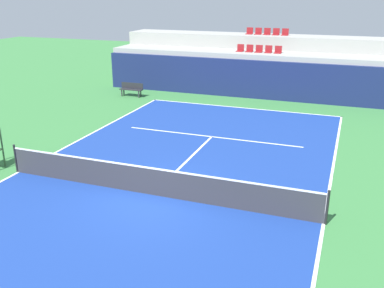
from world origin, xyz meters
TOP-DOWN VIEW (x-y plane):
  - ground_plane at (0.00, 0.00)m, footprint 80.00×80.00m
  - court_surface at (0.00, 0.00)m, footprint 11.00×24.00m
  - baseline_far at (0.00, 11.95)m, footprint 11.00×0.10m
  - sideline_left at (-5.45, 0.00)m, footprint 0.10×24.00m
  - sideline_right at (5.45, 0.00)m, footprint 0.10×24.00m
  - service_line_far at (0.00, 6.40)m, footprint 8.26×0.10m
  - centre_service_line at (0.00, 3.20)m, footprint 0.10×6.40m
  - back_wall at (0.00, 14.54)m, footprint 19.54×0.30m
  - stands_tier_lower at (0.00, 15.89)m, footprint 19.54×2.40m
  - stands_tier_upper at (0.00, 18.29)m, footprint 19.54×2.40m
  - seating_row_lower at (0.00, 15.98)m, footprint 2.86×0.44m
  - seating_row_upper at (0.00, 18.38)m, footprint 2.86×0.44m
  - tennis_net at (0.00, 0.00)m, footprint 11.08×0.08m
  - player_bench at (-7.24, 12.35)m, footprint 1.50×0.40m

SIDE VIEW (x-z plane):
  - ground_plane at x=0.00m, z-range 0.00..0.00m
  - court_surface at x=0.00m, z-range 0.00..0.01m
  - baseline_far at x=0.00m, z-range 0.01..0.01m
  - sideline_left at x=-5.45m, z-range 0.01..0.01m
  - sideline_right at x=5.45m, z-range 0.01..0.01m
  - service_line_far at x=0.00m, z-range 0.01..0.01m
  - centre_service_line at x=0.00m, z-range 0.01..0.01m
  - player_bench at x=-7.24m, z-range 0.08..0.93m
  - tennis_net at x=0.00m, z-range -0.03..1.04m
  - back_wall at x=0.00m, z-range 0.00..2.34m
  - stands_tier_lower at x=0.00m, z-range 0.00..2.64m
  - stands_tier_upper at x=0.00m, z-range 0.00..3.51m
  - seating_row_lower at x=0.00m, z-range 2.55..2.99m
  - seating_row_upper at x=0.00m, z-range 3.42..3.86m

